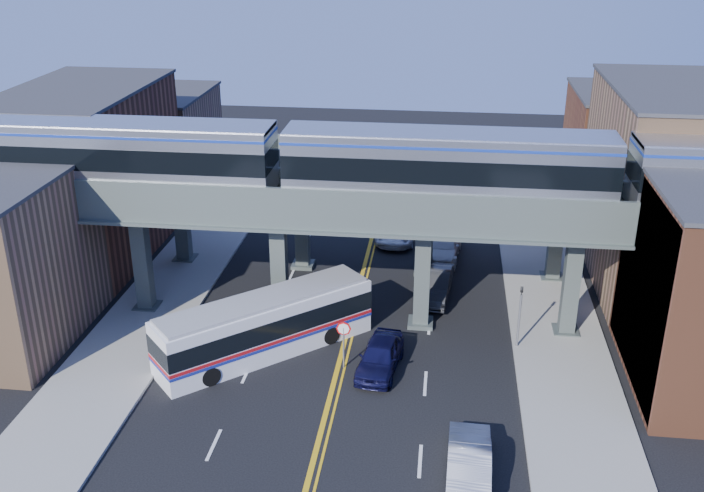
{
  "coord_description": "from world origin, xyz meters",
  "views": [
    {
      "loc": [
        4.94,
        -31.11,
        21.41
      ],
      "look_at": [
        0.21,
        7.17,
        4.98
      ],
      "focal_mm": 40.0,
      "sensor_mm": 36.0,
      "label": 1
    }
  ],
  "objects_px": {
    "car_lane_c": "(397,228)",
    "traffic_signal": "(520,310)",
    "car_lane_b": "(435,285)",
    "transit_bus": "(265,326)",
    "transit_train": "(448,164)",
    "car_parked_curb": "(469,459)",
    "stop_sign": "(344,337)",
    "car_lane_a": "(380,356)",
    "car_lane_d": "(442,245)"
  },
  "relations": [
    {
      "from": "transit_bus",
      "to": "car_parked_curb",
      "type": "height_order",
      "value": "transit_bus"
    },
    {
      "from": "car_lane_b",
      "to": "car_parked_curb",
      "type": "xyz_separation_m",
      "value": [
        1.81,
        -16.2,
        -0.01
      ]
    },
    {
      "from": "traffic_signal",
      "to": "car_parked_curb",
      "type": "distance_m",
      "value": 11.08
    },
    {
      "from": "car_lane_a",
      "to": "car_lane_c",
      "type": "height_order",
      "value": "car_lane_a"
    },
    {
      "from": "car_lane_d",
      "to": "car_lane_c",
      "type": "bearing_deg",
      "value": 143.17
    },
    {
      "from": "transit_bus",
      "to": "car_lane_d",
      "type": "bearing_deg",
      "value": 14.61
    },
    {
      "from": "transit_train",
      "to": "car_lane_c",
      "type": "bearing_deg",
      "value": 104.67
    },
    {
      "from": "traffic_signal",
      "to": "car_lane_c",
      "type": "bearing_deg",
      "value": 116.93
    },
    {
      "from": "transit_train",
      "to": "car_parked_curb",
      "type": "bearing_deg",
      "value": -83.64
    },
    {
      "from": "car_parked_curb",
      "to": "car_lane_c",
      "type": "bearing_deg",
      "value": -78.09
    },
    {
      "from": "transit_bus",
      "to": "car_lane_a",
      "type": "height_order",
      "value": "transit_bus"
    },
    {
      "from": "transit_train",
      "to": "car_lane_a",
      "type": "bearing_deg",
      "value": -120.58
    },
    {
      "from": "car_lane_b",
      "to": "car_lane_c",
      "type": "xyz_separation_m",
      "value": [
        -2.89,
        9.01,
        -0.05
      ]
    },
    {
      "from": "stop_sign",
      "to": "car_lane_a",
      "type": "xyz_separation_m",
      "value": [
        1.85,
        0.02,
        -0.96
      ]
    },
    {
      "from": "car_lane_c",
      "to": "transit_bus",
      "type": "bearing_deg",
      "value": -105.6
    },
    {
      "from": "transit_train",
      "to": "traffic_signal",
      "type": "height_order",
      "value": "transit_train"
    },
    {
      "from": "transit_train",
      "to": "transit_bus",
      "type": "xyz_separation_m",
      "value": [
        -9.05,
        -4.01,
        -7.91
      ]
    },
    {
      "from": "transit_bus",
      "to": "car_lane_b",
      "type": "xyz_separation_m",
      "value": [
        8.65,
        7.56,
        -0.73
      ]
    },
    {
      "from": "car_lane_b",
      "to": "car_lane_d",
      "type": "height_order",
      "value": "car_lane_d"
    },
    {
      "from": "car_lane_a",
      "to": "car_lane_d",
      "type": "relative_size",
      "value": 0.79
    },
    {
      "from": "traffic_signal",
      "to": "car_lane_d",
      "type": "bearing_deg",
      "value": 109.88
    },
    {
      "from": "traffic_signal",
      "to": "car_lane_b",
      "type": "bearing_deg",
      "value": 129.08
    },
    {
      "from": "car_lane_b",
      "to": "car_lane_d",
      "type": "distance_m",
      "value": 6.07
    },
    {
      "from": "stop_sign",
      "to": "traffic_signal",
      "type": "distance_m",
      "value": 9.41
    },
    {
      "from": "car_lane_a",
      "to": "car_parked_curb",
      "type": "bearing_deg",
      "value": -53.22
    },
    {
      "from": "transit_bus",
      "to": "car_lane_b",
      "type": "relative_size",
      "value": 2.07
    },
    {
      "from": "stop_sign",
      "to": "car_lane_d",
      "type": "distance_m",
      "value": 15.38
    },
    {
      "from": "traffic_signal",
      "to": "transit_bus",
      "type": "relative_size",
      "value": 0.39
    },
    {
      "from": "transit_train",
      "to": "transit_bus",
      "type": "distance_m",
      "value": 12.67
    },
    {
      "from": "stop_sign",
      "to": "car_lane_b",
      "type": "xyz_separation_m",
      "value": [
        4.39,
        8.56,
        -0.92
      ]
    },
    {
      "from": "stop_sign",
      "to": "transit_bus",
      "type": "relative_size",
      "value": 0.25
    },
    {
      "from": "car_lane_a",
      "to": "car_parked_curb",
      "type": "relative_size",
      "value": 0.94
    },
    {
      "from": "car_parked_curb",
      "to": "transit_bus",
      "type": "bearing_deg",
      "value": -38.19
    },
    {
      "from": "car_lane_c",
      "to": "traffic_signal",
      "type": "bearing_deg",
      "value": -59.5
    },
    {
      "from": "transit_train",
      "to": "stop_sign",
      "type": "relative_size",
      "value": 19.92
    },
    {
      "from": "traffic_signal",
      "to": "car_lane_d",
      "type": "xyz_separation_m",
      "value": [
        -4.2,
        11.62,
        -1.44
      ]
    },
    {
      "from": "car_lane_a",
      "to": "car_parked_curb",
      "type": "xyz_separation_m",
      "value": [
        4.35,
        -7.66,
        0.02
      ]
    },
    {
      "from": "transit_train",
      "to": "car_lane_a",
      "type": "relative_size",
      "value": 11.12
    },
    {
      "from": "stop_sign",
      "to": "car_parked_curb",
      "type": "height_order",
      "value": "stop_sign"
    },
    {
      "from": "transit_bus",
      "to": "car_lane_c",
      "type": "relative_size",
      "value": 1.85
    },
    {
      "from": "transit_train",
      "to": "car_lane_c",
      "type": "distance_m",
      "value": 15.63
    },
    {
      "from": "transit_bus",
      "to": "car_lane_d",
      "type": "xyz_separation_m",
      "value": [
        8.96,
        13.62,
        -0.71
      ]
    },
    {
      "from": "transit_train",
      "to": "traffic_signal",
      "type": "bearing_deg",
      "value": -25.95
    },
    {
      "from": "transit_train",
      "to": "traffic_signal",
      "type": "relative_size",
      "value": 12.78
    },
    {
      "from": "transit_train",
      "to": "car_parked_curb",
      "type": "xyz_separation_m",
      "value": [
        1.41,
        -12.64,
        -8.65
      ]
    },
    {
      "from": "transit_bus",
      "to": "car_lane_d",
      "type": "height_order",
      "value": "transit_bus"
    },
    {
      "from": "stop_sign",
      "to": "car_lane_b",
      "type": "distance_m",
      "value": 9.66
    },
    {
      "from": "car_lane_d",
      "to": "stop_sign",
      "type": "bearing_deg",
      "value": -101.97
    },
    {
      "from": "car_lane_a",
      "to": "car_lane_c",
      "type": "distance_m",
      "value": 17.55
    },
    {
      "from": "car_lane_b",
      "to": "car_lane_a",
      "type": "bearing_deg",
      "value": -101.0
    }
  ]
}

